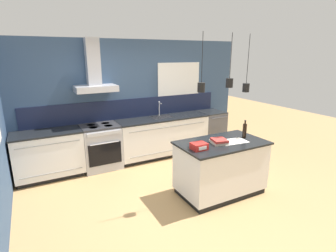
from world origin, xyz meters
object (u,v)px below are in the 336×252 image
object	(u,v)px
oven_range	(101,147)
book_stack	(219,141)
dishwasher	(210,129)
red_supply_box	(199,146)
bottle_on_island	(245,130)

from	to	relation	value
oven_range	book_stack	xyz separation A→B (m)	(1.42, -2.00, 0.49)
dishwasher	red_supply_box	world-z (taller)	red_supply_box
book_stack	dishwasher	bearing A→B (deg)	55.96
oven_range	red_supply_box	distance (m)	2.35
oven_range	red_supply_box	size ratio (longest dim) A/B	4.02
bottle_on_island	red_supply_box	size ratio (longest dim) A/B	1.36
oven_range	red_supply_box	bearing A→B (deg)	-64.62
oven_range	dishwasher	xyz separation A→B (m)	(2.78, 0.00, -0.00)
dishwasher	book_stack	bearing A→B (deg)	-124.04
oven_range	bottle_on_island	size ratio (longest dim) A/B	2.96
oven_range	book_stack	bearing A→B (deg)	-54.65
red_supply_box	dishwasher	bearing A→B (deg)	49.23
book_stack	red_supply_box	distance (m)	0.44
bottle_on_island	red_supply_box	distance (m)	1.02
book_stack	oven_range	bearing A→B (deg)	125.35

